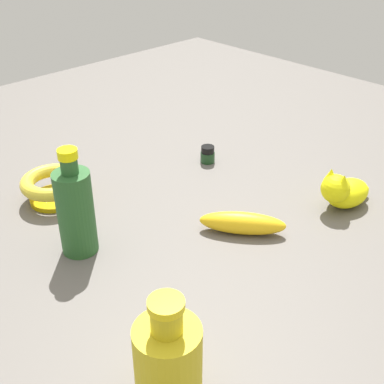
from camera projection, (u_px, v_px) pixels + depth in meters
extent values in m
plane|color=#5B5651|center=(192.00, 222.00, 0.98)|extent=(2.00, 2.00, 0.00)
cylinder|color=#1C4020|center=(208.00, 157.00, 1.19)|extent=(0.03, 0.03, 0.02)
cylinder|color=yellow|center=(208.00, 153.00, 1.18)|extent=(0.03, 0.03, 0.00)
cylinder|color=black|center=(208.00, 149.00, 1.18)|extent=(0.03, 0.03, 0.02)
cylinder|color=#275828|center=(76.00, 213.00, 0.87)|extent=(0.06, 0.06, 0.16)
cylinder|color=#275828|center=(69.00, 166.00, 0.82)|extent=(0.03, 0.03, 0.03)
cylinder|color=#F2E709|center=(67.00, 154.00, 0.81)|extent=(0.03, 0.03, 0.02)
cylinder|color=gold|center=(168.00, 362.00, 0.62)|extent=(0.09, 0.09, 0.11)
cylinder|color=gold|center=(166.00, 319.00, 0.59)|extent=(0.04, 0.04, 0.04)
cylinder|color=yellow|center=(166.00, 305.00, 0.57)|extent=(0.04, 0.04, 0.01)
cylinder|color=#BA9909|center=(55.00, 198.00, 1.05)|extent=(0.10, 0.10, 0.01)
torus|color=gold|center=(53.00, 182.00, 1.03)|extent=(0.13, 0.13, 0.03)
ellipsoid|color=yellow|center=(242.00, 223.00, 0.94)|extent=(0.15, 0.13, 0.04)
ellipsoid|color=yellow|center=(348.00, 193.00, 1.02)|extent=(0.08, 0.11, 0.06)
sphere|color=yellow|center=(335.00, 189.00, 0.99)|extent=(0.06, 0.06, 0.06)
cone|color=yellow|center=(344.00, 181.00, 0.96)|extent=(0.03, 0.03, 0.03)
cone|color=yellow|center=(331.00, 175.00, 0.98)|extent=(0.03, 0.03, 0.03)
ellipsoid|color=yellow|center=(361.00, 191.00, 1.05)|extent=(0.03, 0.05, 0.02)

